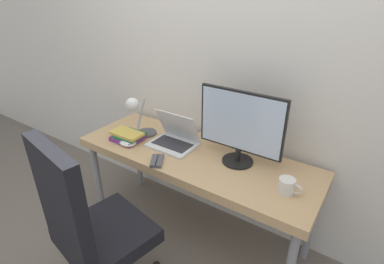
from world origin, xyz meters
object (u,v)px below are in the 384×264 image
at_px(laptop, 174,139).
at_px(desk_lamp, 137,113).
at_px(game_controller, 128,142).
at_px(office_chair, 88,224).
at_px(book_stack, 128,136).
at_px(monitor, 241,125).
at_px(mug, 287,186).

relative_size(laptop, desk_lamp, 0.98).
relative_size(laptop, game_controller, 2.47).
bearing_deg(office_chair, book_stack, 116.77).
bearing_deg(monitor, office_chair, -119.38).
bearing_deg(book_stack, laptop, 22.42).
xyz_separation_m(monitor, book_stack, (-0.81, -0.19, -0.23)).
distance_m(monitor, book_stack, 0.86).
bearing_deg(mug, game_controller, -175.02).
height_order(mug, game_controller, mug).
xyz_separation_m(laptop, office_chair, (0.00, -0.79, -0.18)).
bearing_deg(office_chair, game_controller, 114.94).
height_order(monitor, book_stack, monitor).
bearing_deg(book_stack, desk_lamp, 56.82).
distance_m(monitor, game_controller, 0.83).
distance_m(laptop, monitor, 0.53).
bearing_deg(game_controller, monitor, 17.75).
bearing_deg(desk_lamp, game_controller, -86.63).
bearing_deg(mug, laptop, 173.78).
distance_m(laptop, mug, 0.86).
relative_size(mug, game_controller, 1.01).
bearing_deg(game_controller, laptop, 34.67).
height_order(desk_lamp, game_controller, desk_lamp).
xyz_separation_m(monitor, game_controller, (-0.76, -0.24, -0.24)).
xyz_separation_m(laptop, desk_lamp, (-0.28, -0.07, 0.15)).
distance_m(office_chair, mug, 1.11).
xyz_separation_m(monitor, office_chair, (-0.48, -0.85, -0.39)).
bearing_deg(laptop, book_stack, -157.58).
bearing_deg(monitor, laptop, -173.90).
relative_size(book_stack, game_controller, 1.84).
height_order(monitor, game_controller, monitor).
bearing_deg(mug, desk_lamp, 178.70).
height_order(monitor, mug, monitor).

